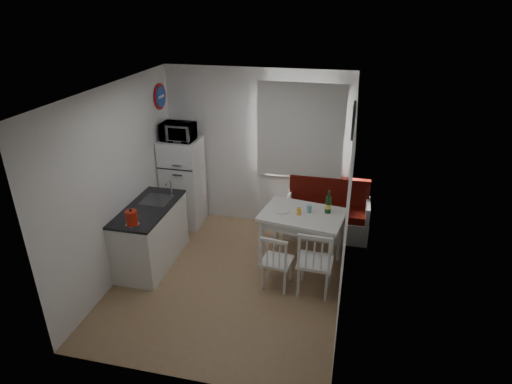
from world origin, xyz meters
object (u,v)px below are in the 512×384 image
Objects in this scene: chair_left at (276,257)px; wine_bottle at (328,202)px; chair_right at (315,257)px; microwave at (178,132)px; kitchen_counter at (151,235)px; dining_table at (302,219)px; kettle at (132,218)px; bench at (326,217)px; fridge at (183,182)px.

wine_bottle reaches higher than chair_left.
chair_right is 2.95m from microwave.
microwave is at bearing 89.06° from kitchen_counter.
kettle is at bearing -146.02° from dining_table.
kettle reaches higher than dining_table.
dining_table is at bearing 24.61° from kettle.
wine_bottle reaches higher than bench.
fridge is 0.89m from microwave.
kitchen_counter reaches higher than bench.
dining_table is 2.26m from fridge.
bench is 1.08× the size of dining_table.
chair_right is at bearing -31.72° from microwave.
microwave reaches higher than dining_table.
dining_table is 0.74m from chair_left.
chair_left is 2.38m from fridge.
kettle reaches higher than chair_left.
wine_bottle is at bearing -16.79° from fridge.
bench is at bearing 92.88° from wine_bottle.
kitchen_counter is at bearing -168.21° from wine_bottle.
dining_table is at bearing -20.48° from microwave.
dining_table is at bearing 10.99° from kitchen_counter.
chair_left is 0.51m from chair_right.
chair_right is 2.79m from fridge.
bench is 3.10m from kettle.
chair_right is at bearing 6.88° from kettle.
bench is at bearing 2.66° from fridge.
kitchen_counter is 1.28m from fridge.
wine_bottle reaches higher than kettle.
fridge is at bearing 90.00° from microwave.
kitchen_counter is 3.92× the size of wine_bottle.
chair_right is (2.37, -0.26, 0.13)m from kitchen_counter.
dining_table is 2.43× the size of chair_right.
dining_table is at bearing -21.67° from fridge.
chair_right is at bearing -96.18° from wine_bottle.
kitchen_counter is 1.07× the size of dining_table.
microwave reaches higher than chair_right.
kettle is 0.70× the size of wine_bottle.
bench is 3.95× the size of wine_bottle.
dining_table is at bearing 76.32° from chair_left.
kitchen_counter reaches higher than dining_table.
chair_right is (0.50, -0.01, 0.08)m from chair_left.
dining_table is 0.44m from wine_bottle.
wine_bottle is at bearing 26.07° from dining_table.
bench is 1.09m from wine_bottle.
dining_table is 2.41× the size of microwave.
microwave is (-2.35, 1.45, 1.05)m from chair_right.
chair_right reaches higher than chair_left.
fridge is at bearing 163.21° from wine_bottle.
dining_table is 3.65× the size of wine_bottle.
chair_left is (-0.25, -0.65, -0.24)m from dining_table.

